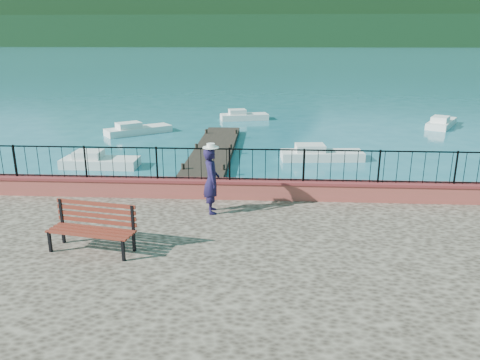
# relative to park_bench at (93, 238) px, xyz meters

# --- Properties ---
(ground) EXTENTS (2000.00, 2000.00, 0.00)m
(ground) POSITION_rel_park_bench_xyz_m (3.12, 0.15, -1.53)
(ground) COLOR #19596B
(ground) RESTS_ON ground
(parapet) EXTENTS (28.00, 0.46, 0.58)m
(parapet) POSITION_rel_park_bench_xyz_m (3.12, 3.85, -0.04)
(parapet) COLOR #A23F3A
(parapet) RESTS_ON promenade
(railing) EXTENTS (27.00, 0.05, 0.95)m
(railing) POSITION_rel_park_bench_xyz_m (3.12, 3.85, 0.73)
(railing) COLOR black
(railing) RESTS_ON parapet
(dock) EXTENTS (2.00, 16.00, 0.30)m
(dock) POSITION_rel_park_bench_xyz_m (1.12, 12.15, -1.38)
(dock) COLOR #2D231C
(dock) RESTS_ON ground
(far_forest) EXTENTS (900.00, 60.00, 18.00)m
(far_forest) POSITION_rel_park_bench_xyz_m (3.12, 300.15, 7.47)
(far_forest) COLOR black
(far_forest) RESTS_ON ground
(foothills) EXTENTS (900.00, 120.00, 44.00)m
(foothills) POSITION_rel_park_bench_xyz_m (3.12, 360.15, 20.47)
(foothills) COLOR black
(foothills) RESTS_ON ground
(companion_hill) EXTENTS (448.00, 384.00, 180.00)m
(companion_hill) POSITION_rel_park_bench_xyz_m (223.12, 560.15, -1.53)
(companion_hill) COLOR #142D23
(companion_hill) RESTS_ON ground
(park_bench) EXTENTS (2.08, 1.01, 1.11)m
(park_bench) POSITION_rel_park_bench_xyz_m (0.00, 0.00, 0.00)
(park_bench) COLOR black
(park_bench) RESTS_ON promenade
(person) EXTENTS (0.58, 0.75, 1.85)m
(person) POSITION_rel_park_bench_xyz_m (2.42, 2.62, 0.60)
(person) COLOR #171133
(person) RESTS_ON promenade
(hat) EXTENTS (0.44, 0.44, 0.12)m
(hat) POSITION_rel_park_bench_xyz_m (2.42, 2.62, 1.58)
(hat) COLOR white
(hat) RESTS_ON person
(boat_0) EXTENTS (3.57, 1.32, 0.80)m
(boat_0) POSITION_rel_park_bench_xyz_m (-3.93, 11.33, -1.13)
(boat_0) COLOR silver
(boat_0) RESTS_ON ground
(boat_1) EXTENTS (4.14, 1.61, 0.80)m
(boat_1) POSITION_rel_park_bench_xyz_m (6.68, 13.39, -1.13)
(boat_1) COLOR silver
(boat_1) RESTS_ON ground
(boat_3) EXTENTS (4.08, 3.52, 0.80)m
(boat_3) POSITION_rel_park_bench_xyz_m (-4.26, 19.28, -1.13)
(boat_3) COLOR silver
(boat_3) RESTS_ON ground
(boat_4) EXTENTS (3.68, 2.07, 0.80)m
(boat_4) POSITION_rel_park_bench_xyz_m (2.19, 24.92, -1.13)
(boat_4) COLOR silver
(boat_4) RESTS_ON ground
(boat_5) EXTENTS (3.11, 4.11, 0.80)m
(boat_5) POSITION_rel_park_bench_xyz_m (15.84, 22.98, -1.13)
(boat_5) COLOR silver
(boat_5) RESTS_ON ground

